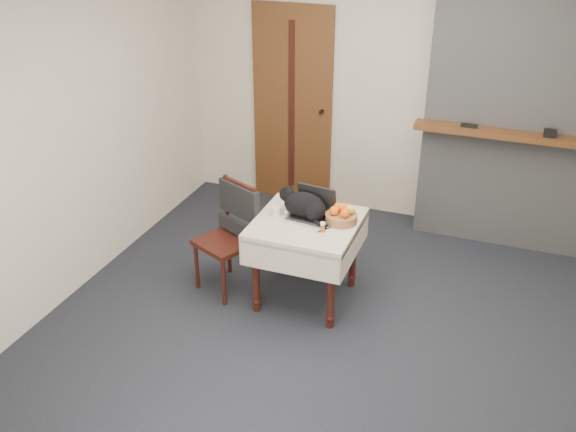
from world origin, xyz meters
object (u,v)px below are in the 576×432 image
(fruit_basket, at_px, (342,215))
(chair, at_px, (233,222))
(cat, at_px, (305,205))
(cream_jar, at_px, (276,211))
(door, at_px, (292,107))
(laptop, at_px, (313,210))
(pill_bottle, at_px, (323,227))
(side_table, at_px, (306,234))

(fruit_basket, height_order, chair, chair)
(cat, height_order, cream_jar, cat)
(cream_jar, distance_m, chair, 0.40)
(fruit_basket, bearing_deg, door, 121.49)
(laptop, height_order, chair, laptop)
(laptop, bearing_deg, door, 122.18)
(cat, height_order, chair, cat)
(door, relative_size, cat, 4.41)
(pill_bottle, bearing_deg, door, 116.59)
(side_table, bearing_deg, door, 113.69)
(door, bearing_deg, pill_bottle, -63.41)
(door, xyz_separation_m, pill_bottle, (0.92, -1.84, -0.26))
(cream_jar, relative_size, fruit_basket, 0.31)
(side_table, xyz_separation_m, fruit_basket, (0.25, 0.08, 0.17))
(side_table, relative_size, cream_jar, 10.46)
(door, bearing_deg, laptop, -64.75)
(cream_jar, bearing_deg, laptop, 15.95)
(pill_bottle, height_order, fruit_basket, fruit_basket)
(side_table, height_order, fruit_basket, fruit_basket)
(door, height_order, fruit_basket, door)
(side_table, bearing_deg, cream_jar, 179.41)
(chair, bearing_deg, cat, 30.33)
(side_table, distance_m, pill_bottle, 0.26)
(cat, bearing_deg, laptop, 37.13)
(side_table, xyz_separation_m, laptop, (0.02, 0.08, 0.17))
(pill_bottle, bearing_deg, chair, 171.78)
(cream_jar, height_order, chair, chair)
(side_table, distance_m, fruit_basket, 0.31)
(door, bearing_deg, chair, -85.44)
(laptop, height_order, pill_bottle, laptop)
(cat, relative_size, cream_jar, 6.07)
(door, distance_m, pill_bottle, 2.07)
(door, height_order, pill_bottle, door)
(cream_jar, bearing_deg, cat, 13.89)
(side_table, bearing_deg, laptop, 76.53)
(side_table, height_order, cat, cat)
(side_table, xyz_separation_m, pill_bottle, (0.17, -0.12, 0.15))
(fruit_basket, bearing_deg, cat, -175.36)
(side_table, height_order, cream_jar, cream_jar)
(cat, relative_size, pill_bottle, 5.92)
(laptop, relative_size, cat, 0.77)
(door, distance_m, cream_jar, 1.81)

